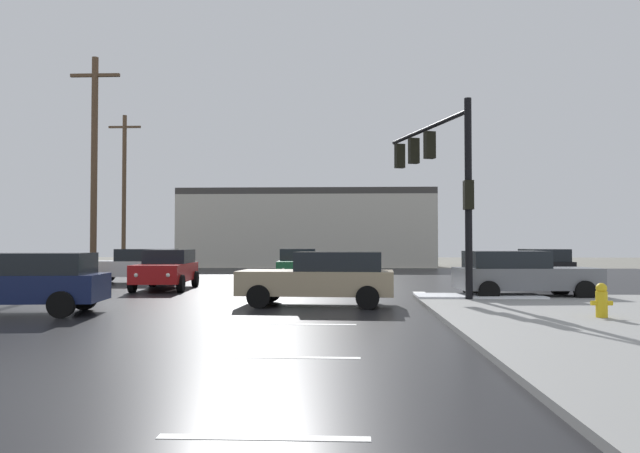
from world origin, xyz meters
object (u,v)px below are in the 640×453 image
sedan_navy (20,282)px  utility_pole_far (94,166)px  sedan_white (136,265)px  sedan_black (540,265)px  utility_pole_distant (124,190)px  sedan_tan (322,277)px  sedan_grey (521,274)px  sedan_red (167,268)px  sedan_green (298,264)px  traffic_signal_mast (439,167)px  fire_hydrant (602,300)px

sedan_navy → utility_pole_far: 11.98m
sedan_white → sedan_black: 18.79m
utility_pole_distant → sedan_tan: bearing=-57.7°
sedan_grey → utility_pole_far: bearing=155.9°
sedan_red → sedan_black: 16.90m
sedan_black → sedan_green: bearing=88.9°
sedan_white → sedan_navy: same height
traffic_signal_mast → utility_pole_far: bearing=52.1°
fire_hydrant → sedan_red: size_ratio=0.17×
sedan_navy → sedan_red: (1.20, 8.82, 0.00)m
utility_pole_far → traffic_signal_mast: bearing=-20.6°
sedan_red → utility_pole_distant: (-7.89, 16.44, 4.68)m
utility_pole_far → sedan_red: bearing=-27.3°
sedan_tan → sedan_black: 14.67m
sedan_white → sedan_green: bearing=-169.1°
sedan_navy → utility_pole_far: size_ratio=0.46×
traffic_signal_mast → sedan_navy: bearing=98.0°
sedan_green → sedan_tan: size_ratio=1.00×
utility_pole_distant → traffic_signal_mast: bearing=-47.3°
sedan_tan → sedan_black: (9.76, 10.95, 0.00)m
sedan_tan → utility_pole_far: utility_pole_far is taller
utility_pole_far → utility_pole_distant: bearing=105.6°
sedan_navy → sedan_tan: 8.09m
traffic_signal_mast → sedan_grey: (2.56, -0.55, -3.59)m
fire_hydrant → sedan_navy: size_ratio=0.17×
sedan_white → utility_pole_far: (-1.38, -1.55, 4.41)m
sedan_red → sedan_black: bearing=101.7°
traffic_signal_mast → utility_pole_distant: utility_pole_distant is taller
sedan_red → traffic_signal_mast: bearing=67.9°
sedan_white → sedan_red: (2.49, -3.55, 0.00)m
sedan_navy → sedan_tan: size_ratio=1.01×
sedan_tan → sedan_grey: same height
sedan_white → utility_pole_distant: utility_pole_distant is taller
sedan_green → utility_pole_far: 10.21m
fire_hydrant → sedan_grey: sedan_grey is taller
fire_hydrant → sedan_black: (3.18, 14.49, 0.32)m
sedan_grey → fire_hydrant: bearing=-93.3°
sedan_tan → sedan_grey: bearing=-156.1°
sedan_tan → sedan_red: 9.08m
sedan_grey → utility_pole_far: 18.35m
sedan_red → sedan_navy: bearing=-11.9°
fire_hydrant → sedan_white: (-15.58, 13.43, 0.32)m
sedan_white → sedan_green: (7.39, 1.27, 0.00)m
sedan_white → utility_pole_far: 4.87m
fire_hydrant → utility_pole_distant: utility_pole_distant is taller
sedan_red → utility_pole_distant: 18.82m
traffic_signal_mast → sedan_navy: traffic_signal_mast is taller
sedan_grey → utility_pole_distant: (-20.83, 20.36, 4.68)m
utility_pole_far → utility_pole_distant: utility_pole_distant is taller
traffic_signal_mast → sedan_black: bearing=-53.6°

